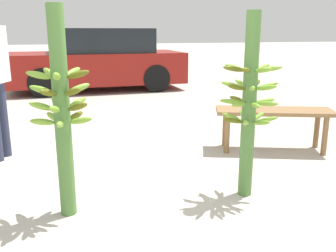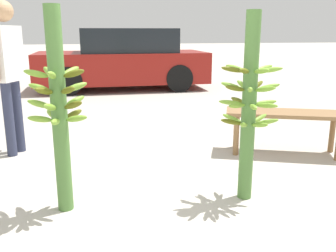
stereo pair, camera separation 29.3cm
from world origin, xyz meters
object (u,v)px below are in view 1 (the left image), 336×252
at_px(parked_car, 98,61).
at_px(banana_stalk_center, 249,104).
at_px(banana_stalk_left, 62,111).
at_px(market_bench, 274,116).

bearing_deg(parked_car, banana_stalk_center, -176.28).
height_order(banana_stalk_left, banana_stalk_center, banana_stalk_left).
height_order(banana_stalk_center, market_bench, banana_stalk_center).
bearing_deg(banana_stalk_center, market_bench, 47.70).
bearing_deg(market_bench, banana_stalk_left, -137.10).
bearing_deg(banana_stalk_center, banana_stalk_left, 176.25).
distance_m(market_bench, parked_car, 5.49).
relative_size(banana_stalk_center, market_bench, 1.10).
relative_size(banana_stalk_left, banana_stalk_center, 1.02).
bearing_deg(banana_stalk_center, parked_car, 93.39).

